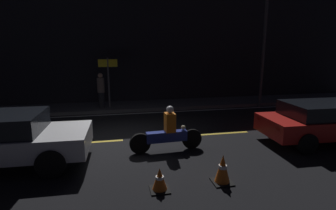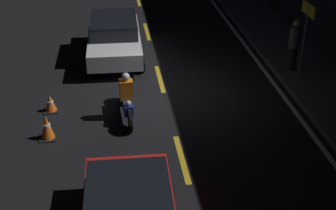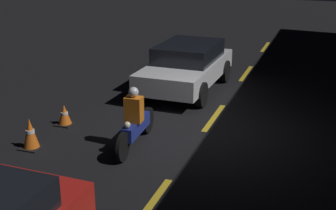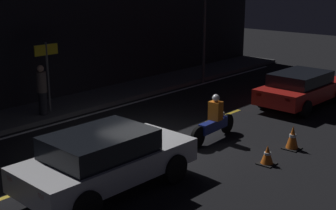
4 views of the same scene
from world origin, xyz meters
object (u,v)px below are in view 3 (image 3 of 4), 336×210
traffic_cone_mid (30,134)px  sedan_white (187,65)px  motorcycle (136,122)px  traffic_cone_near (65,115)px

traffic_cone_mid → sedan_white: bearing=159.6°
motorcycle → traffic_cone_near: 2.24m
sedan_white → traffic_cone_near: size_ratio=8.16×
sedan_white → traffic_cone_near: (3.74, -1.97, -0.51)m
sedan_white → traffic_cone_mid: size_ratio=6.17×
traffic_cone_near → traffic_cone_mid: (1.45, 0.04, 0.08)m
traffic_cone_near → traffic_cone_mid: bearing=1.7°
traffic_cone_mid → traffic_cone_near: bearing=-178.3°
sedan_white → traffic_cone_mid: (5.19, -1.93, -0.43)m
motorcycle → traffic_cone_near: motorcycle is taller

